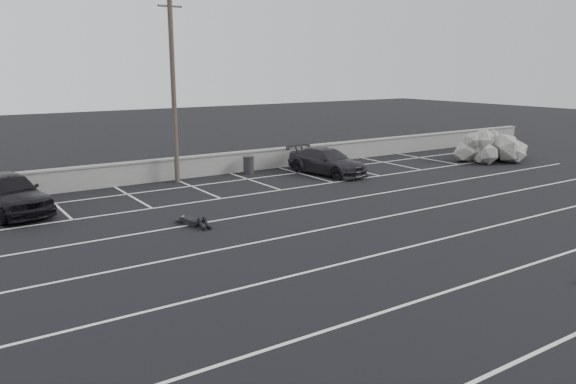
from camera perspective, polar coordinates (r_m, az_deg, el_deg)
ground at (r=17.77m, az=12.65°, el=-5.37°), size 120.00×120.00×0.00m
seawall at (r=28.80m, az=-7.84°, el=2.81°), size 50.00×0.45×1.06m
stall_lines at (r=20.85m, az=3.72°, el=-2.39°), size 36.00×20.05×0.01m
car_left at (r=23.38m, az=-26.61°, el=-0.08°), size 2.94×5.01×1.60m
car_right at (r=28.80m, az=4.00°, el=3.12°), size 2.60×4.81×1.33m
utility_pole at (r=26.78m, az=-11.56°, el=10.14°), size 1.15×0.23×8.61m
trash_bin at (r=28.90m, az=-4.02°, el=2.76°), size 0.74×0.74×0.91m
riprap_pile at (r=35.20m, az=20.51°, el=3.92°), size 5.07×3.56×1.44m
person at (r=19.98m, az=-9.93°, el=-2.62°), size 1.48×2.36×0.42m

